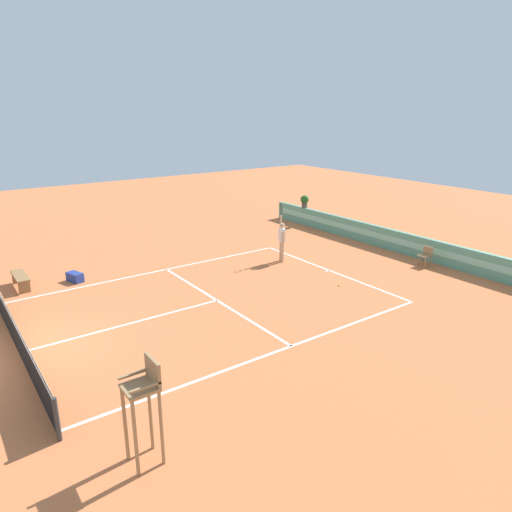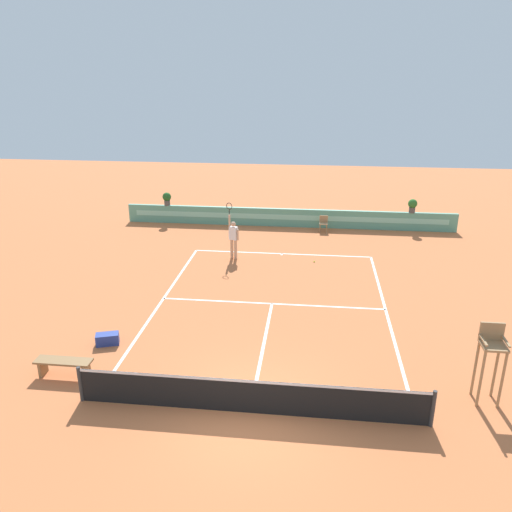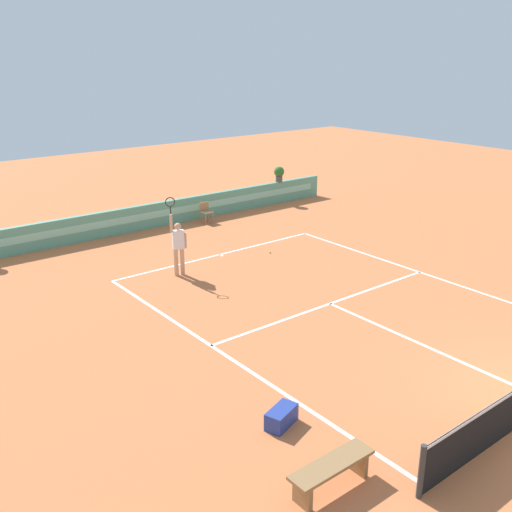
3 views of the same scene
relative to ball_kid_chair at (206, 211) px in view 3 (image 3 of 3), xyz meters
The scene contains 9 objects.
ground_plane 9.86m from the ball_kid_chair, 101.39° to the right, with size 60.00×60.00×0.00m, color #C66B3D.
court_lines 9.16m from the ball_kid_chair, 102.28° to the right, with size 8.32×11.94×0.01m.
back_wall_barrier 2.08m from the ball_kid_chair, 159.43° to the left, with size 18.00×0.21×1.00m.
ball_kid_chair is the anchor object (origin of this frame).
bench_courtside 16.36m from the ball_kid_chair, 116.61° to the right, with size 1.60×0.44×0.51m.
gear_bag 14.50m from the ball_kid_chair, 118.08° to the right, with size 0.70×0.36×0.36m, color navy.
tennis_player 6.20m from the ball_kid_chair, 131.72° to the right, with size 0.58×0.34×2.58m.
tennis_ball_near_baseline 4.77m from the ball_kid_chair, 95.23° to the right, with size 0.07×0.07×0.07m, color #CCE033.
potted_plant_far_right 4.79m from the ball_kid_chair, ahead, with size 0.48×0.48×0.72m.
Camera 3 is at (-11.31, -4.46, 6.85)m, focal length 41.60 mm.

